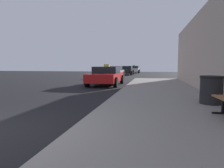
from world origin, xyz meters
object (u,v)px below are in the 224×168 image
car_red (106,76)px  car_white (134,69)px  car_black (126,70)px  car_green (135,69)px  trash_bin (211,90)px  car_silver (114,72)px

car_red → car_white: 22.37m
car_black → car_white: 7.21m
car_black → car_red: bearing=92.0°
car_red → car_white: size_ratio=0.93×
car_green → trash_bin: bearing=98.5°
car_black → car_white: car_white is taller
car_silver → car_green: (0.60, 20.73, -0.00)m
trash_bin → car_silver: bearing=111.7°
trash_bin → car_green: bearing=98.5°
car_black → car_green: (0.10, 13.89, -0.00)m
trash_bin → car_white: size_ratio=0.20×
car_black → car_green: bearing=-90.4°
car_white → car_green: size_ratio=1.06×
car_silver → car_green: 20.74m
car_red → car_black: car_red is taller
car_green → car_red: bearing=90.8°
car_red → car_silver: bearing=-82.9°
car_black → car_white: bearing=-93.7°
trash_bin → car_silver: 16.11m
trash_bin → car_silver: size_ratio=0.20×
trash_bin → car_red: (-4.92, 6.64, 0.05)m
car_white → car_green: 6.70m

